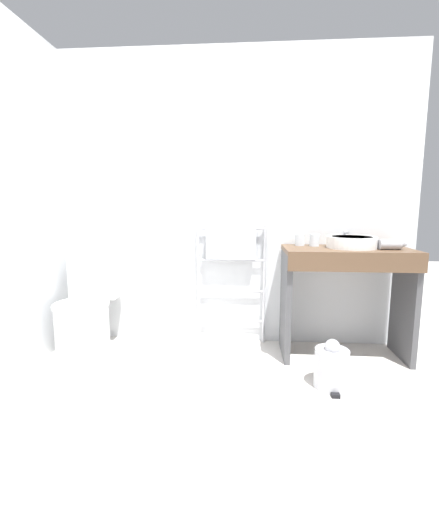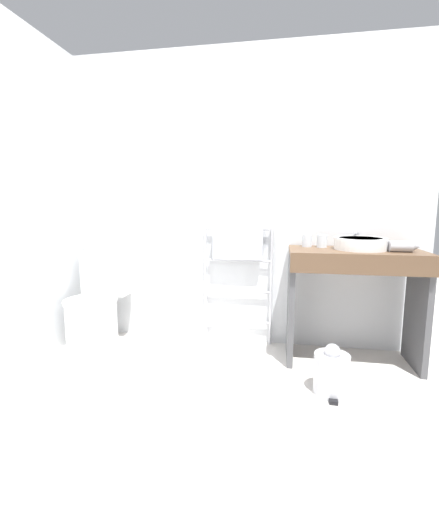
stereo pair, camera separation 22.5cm
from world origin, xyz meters
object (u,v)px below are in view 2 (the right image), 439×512
object	(u,v)px
toilet	(96,310)
trash_bin	(331,372)
towel_radiator	(238,257)
hair_dryer	(402,246)
cup_near_edge	(322,241)
sink_basin	(360,243)
cup_near_wall	(307,240)

from	to	relation	value
toilet	trash_bin	bearing A→B (deg)	-12.59
towel_radiator	hair_dryer	bearing A→B (deg)	-12.68
cup_near_edge	toilet	bearing A→B (deg)	-174.17
toilet	towel_radiator	xyz separation A→B (m)	(1.12, 0.28, 0.42)
towel_radiator	cup_near_edge	bearing A→B (deg)	-8.85
towel_radiator	sink_basin	xyz separation A→B (m)	(0.90, -0.18, 0.15)
toilet	cup_near_edge	xyz separation A→B (m)	(1.76, 0.18, 0.58)
toilet	hair_dryer	bearing A→B (deg)	0.55
towel_radiator	sink_basin	bearing A→B (deg)	-11.50
sink_basin	toilet	bearing A→B (deg)	-177.22
toilet	towel_radiator	size ratio (longest dim) A/B	0.78
cup_near_wall	cup_near_edge	world-z (taller)	cup_near_wall
toilet	trash_bin	distance (m)	1.83
sink_basin	hair_dryer	distance (m)	0.26
toilet	hair_dryer	distance (m)	2.33
towel_radiator	cup_near_wall	distance (m)	0.56
towel_radiator	sink_basin	size ratio (longest dim) A/B	2.80
sink_basin	cup_near_edge	distance (m)	0.27
trash_bin	toilet	bearing A→B (deg)	167.41
sink_basin	cup_near_edge	world-z (taller)	cup_near_edge
towel_radiator	cup_near_edge	xyz separation A→B (m)	(0.64, -0.10, 0.15)
trash_bin	hair_dryer	bearing A→B (deg)	41.07
towel_radiator	toilet	bearing A→B (deg)	-165.91
sink_basin	cup_near_edge	size ratio (longest dim) A/B	3.79
toilet	sink_basin	size ratio (longest dim) A/B	2.17
hair_dryer	trash_bin	xyz separation A→B (m)	(-0.48, -0.42, -0.74)
cup_near_edge	trash_bin	distance (m)	0.94
toilet	towel_radiator	world-z (taller)	towel_radiator
sink_basin	hair_dryer	world-z (taller)	sink_basin
sink_basin	cup_near_wall	xyz separation A→B (m)	(-0.36, 0.11, 0.00)
toilet	cup_near_edge	size ratio (longest dim) A/B	8.25
sink_basin	hair_dryer	xyz separation A→B (m)	(0.25, -0.08, -0.01)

